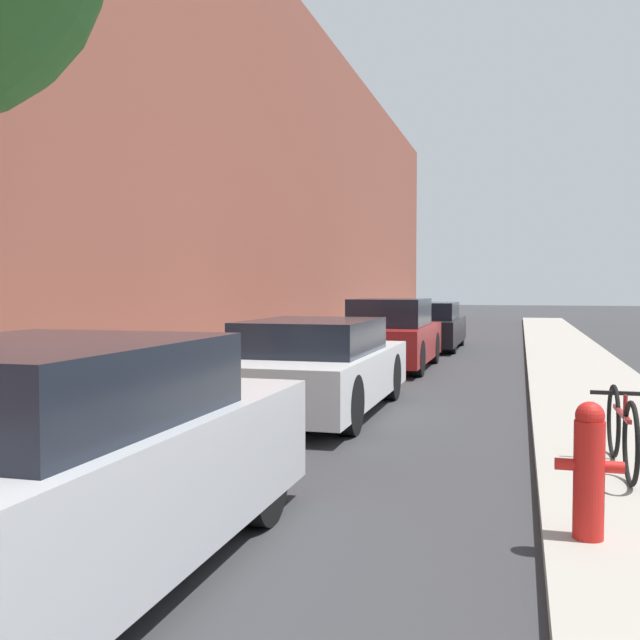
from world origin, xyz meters
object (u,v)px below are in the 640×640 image
at_px(parked_car_black, 427,326).
at_px(bicycle, 622,430).
at_px(parked_car_red, 391,336).
at_px(parked_car_silver, 52,466).
at_px(fire_hydrant, 589,468).
at_px(parked_car_white, 316,367).

distance_m(parked_car_black, bicycle, 13.87).
relative_size(parked_car_red, parked_car_black, 0.94).
distance_m(parked_car_silver, fire_hydrant, 3.29).
distance_m(parked_car_white, fire_hydrant, 5.54).
bearing_deg(parked_car_white, parked_car_black, 89.12).
height_order(parked_car_silver, parked_car_white, parked_car_silver).
relative_size(parked_car_silver, parked_car_red, 0.97).
bearing_deg(parked_car_white, fire_hydrant, -55.63).
relative_size(parked_car_silver, parked_car_black, 0.91).
bearing_deg(parked_car_white, parked_car_silver, -89.15).
xyz_separation_m(parked_car_red, parked_car_black, (0.10, 5.14, -0.07)).
height_order(parked_car_silver, parked_car_red, parked_car_red).
distance_m(parked_car_silver, parked_car_red, 11.44).
bearing_deg(parked_car_black, fire_hydrant, -79.05).
xyz_separation_m(parked_car_black, fire_hydrant, (2.97, -15.33, -0.06)).
height_order(parked_car_silver, fire_hydrant, parked_car_silver).
bearing_deg(fire_hydrant, parked_car_black, 100.95).
height_order(parked_car_white, parked_car_red, parked_car_red).
relative_size(parked_car_white, parked_car_black, 1.01).
bearing_deg(parked_car_red, parked_car_white, -90.64).
relative_size(parked_car_red, fire_hydrant, 4.67).
distance_m(parked_car_red, parked_car_black, 5.14).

